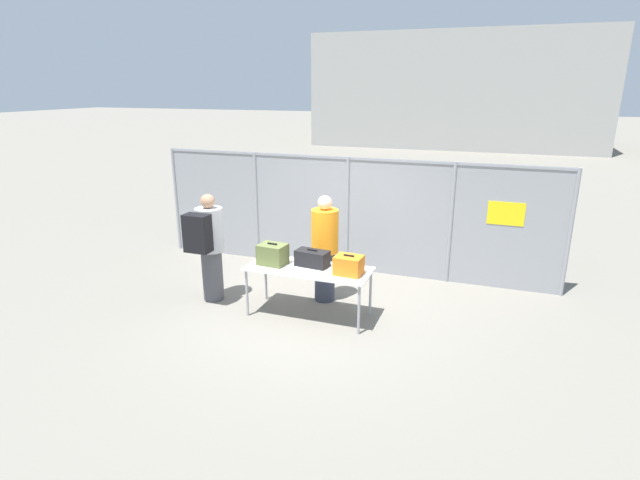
% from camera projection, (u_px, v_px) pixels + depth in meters
% --- Properties ---
extents(ground_plane, '(120.00, 120.00, 0.00)m').
position_uv_depth(ground_plane, '(308.00, 313.00, 7.86)').
color(ground_plane, slate).
extents(fence_section, '(7.70, 0.07, 2.18)m').
position_uv_depth(fence_section, '(349.00, 212.00, 9.40)').
color(fence_section, gray).
rests_on(fence_section, ground_plane).
extents(inspection_table, '(1.90, 0.78, 0.78)m').
position_uv_depth(inspection_table, '(309.00, 272.00, 7.57)').
color(inspection_table, silver).
rests_on(inspection_table, ground_plane).
extents(suitcase_olive, '(0.44, 0.36, 0.34)m').
position_uv_depth(suitcase_olive, '(273.00, 254.00, 7.68)').
color(suitcase_olive, '#566033').
rests_on(suitcase_olive, inspection_table).
extents(suitcase_black, '(0.53, 0.32, 0.27)m').
position_uv_depth(suitcase_black, '(312.00, 258.00, 7.61)').
color(suitcase_black, black).
rests_on(suitcase_black, inspection_table).
extents(suitcase_orange, '(0.41, 0.34, 0.30)m').
position_uv_depth(suitcase_orange, '(349.00, 265.00, 7.27)').
color(suitcase_orange, orange).
rests_on(suitcase_orange, inspection_table).
extents(traveler_hooded, '(0.44, 0.69, 1.79)m').
position_uv_depth(traveler_hooded, '(208.00, 244.00, 8.04)').
color(traveler_hooded, '#4C4C51').
rests_on(traveler_hooded, ground_plane).
extents(security_worker_near, '(0.44, 0.44, 1.77)m').
position_uv_depth(security_worker_near, '(325.00, 247.00, 8.09)').
color(security_worker_near, '#383D4C').
rests_on(security_worker_near, ground_plane).
extents(utility_trailer, '(4.17, 2.28, 0.67)m').
position_uv_depth(utility_trailer, '(457.00, 225.00, 11.29)').
color(utility_trailer, '#B2B2B7').
rests_on(utility_trailer, ground_plane).
extents(distant_hangar, '(15.90, 8.39, 6.25)m').
position_uv_depth(distant_hangar, '(459.00, 91.00, 30.09)').
color(distant_hangar, '#999993').
rests_on(distant_hangar, ground_plane).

